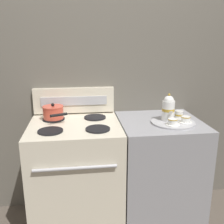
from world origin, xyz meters
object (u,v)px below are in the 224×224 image
at_px(stove, 77,176).
at_px(teacup_right, 173,122).
at_px(saucepan, 53,112).
at_px(serving_tray, 173,122).
at_px(teapot, 168,108).
at_px(teacup_left, 186,119).
at_px(creamer_jug, 179,115).

distance_m(stove, teacup_right, 0.91).
bearing_deg(saucepan, stove, -40.31).
height_order(stove, serving_tray, serving_tray).
bearing_deg(stove, teacup_right, -11.68).
relative_size(serving_tray, teapot, 1.58).
relative_size(saucepan, teacup_left, 2.34).
bearing_deg(stove, creamer_jug, -0.05).
bearing_deg(teacup_left, stove, 172.92).
height_order(serving_tray, teapot, teapot).
bearing_deg(stove, saucepan, 139.69).
height_order(serving_tray, teacup_left, teacup_left).
bearing_deg(serving_tray, saucepan, 167.08).
xyz_separation_m(teacup_left, creamer_jug, (-0.01, 0.11, 0.01)).
height_order(saucepan, teacup_right, saucepan).
distance_m(teacup_left, teacup_right, 0.13).
xyz_separation_m(stove, teapot, (0.75, -0.03, 0.57)).
distance_m(stove, creamer_jug, 1.00).
height_order(stove, teacup_left, teacup_left).
distance_m(teapot, teacup_right, 0.14).
distance_m(serving_tray, teapot, 0.12).
xyz_separation_m(saucepan, teacup_right, (0.92, -0.30, -0.03)).
bearing_deg(teacup_left, teapot, 148.31).
bearing_deg(teapot, teacup_right, -91.29).
bearing_deg(teacup_right, creamer_jug, 54.74).
relative_size(stove, teapot, 4.19).
height_order(stove, creamer_jug, creamer_jug).
distance_m(saucepan, teapot, 0.95).
bearing_deg(teacup_left, serving_tray, 158.47).
bearing_deg(creamer_jug, stove, 179.95).
distance_m(stove, saucepan, 0.57).
height_order(saucepan, teacup_left, saucepan).
xyz_separation_m(serving_tray, creamer_jug, (0.08, 0.07, 0.04)).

